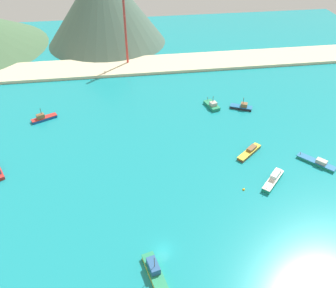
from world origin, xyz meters
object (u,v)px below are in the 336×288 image
(fishing_boat_2, at_px, (242,107))
(fishing_boat_8, at_px, (212,105))
(fishing_boat_3, at_px, (43,118))
(fishing_boat_4, at_px, (155,273))
(fishing_boat_0, at_px, (250,152))
(fishing_boat_7, at_px, (274,179))
(fishing_boat_5, at_px, (317,162))
(buoy_0, at_px, (244,190))
(radio_tower, at_px, (125,25))

(fishing_boat_2, height_order, fishing_boat_8, fishing_boat_8)
(fishing_boat_3, relative_size, fishing_boat_4, 0.80)
(fishing_boat_0, height_order, fishing_boat_8, fishing_boat_8)
(fishing_boat_3, distance_m, fishing_boat_4, 71.93)
(fishing_boat_3, xyz_separation_m, fishing_boat_7, (66.31, -41.29, 0.24))
(fishing_boat_5, height_order, buoy_0, fishing_boat_5)
(fishing_boat_2, xyz_separation_m, fishing_boat_7, (-3.60, -38.74, 0.28))
(fishing_boat_0, relative_size, radio_tower, 0.26)
(fishing_boat_0, distance_m, buoy_0, 16.27)
(buoy_0, bearing_deg, fishing_boat_2, 72.91)
(fishing_boat_0, height_order, buoy_0, fishing_boat_0)
(fishing_boat_4, relative_size, fishing_boat_5, 1.11)
(fishing_boat_3, xyz_separation_m, radio_tower, (31.17, 41.64, 17.02))
(fishing_boat_5, height_order, fishing_boat_8, fishing_boat_8)
(fishing_boat_5, distance_m, fishing_boat_8, 42.13)
(radio_tower, bearing_deg, fishing_boat_4, -89.95)
(fishing_boat_5, xyz_separation_m, radio_tower, (-50.68, 77.39, 17.18))
(buoy_0, bearing_deg, fishing_boat_8, 87.26)
(fishing_boat_0, distance_m, fishing_boat_3, 70.01)
(fishing_boat_0, bearing_deg, fishing_boat_3, 156.26)
(fishing_boat_0, height_order, radio_tower, radio_tower)
(fishing_boat_0, xyz_separation_m, fishing_boat_8, (-4.57, 28.16, 0.16))
(fishing_boat_8, relative_size, buoy_0, 10.85)
(fishing_boat_3, relative_size, fishing_boat_8, 1.13)
(fishing_boat_7, height_order, buoy_0, fishing_boat_7)
(fishing_boat_2, bearing_deg, fishing_boat_4, -121.84)
(fishing_boat_7, relative_size, radio_tower, 0.25)
(fishing_boat_4, distance_m, fishing_boat_5, 58.33)
(fishing_boat_3, relative_size, fishing_boat_7, 0.99)
(fishing_boat_8, height_order, buoy_0, fishing_boat_8)
(fishing_boat_4, distance_m, buoy_0, 34.07)
(fishing_boat_0, relative_size, buoy_0, 12.92)
(fishing_boat_2, height_order, fishing_boat_3, fishing_boat_3)
(fishing_boat_7, height_order, fishing_boat_8, fishing_boat_8)
(fishing_boat_3, xyz_separation_m, fishing_boat_5, (81.84, -35.75, -0.16))
(fishing_boat_4, height_order, buoy_0, fishing_boat_4)
(buoy_0, bearing_deg, fishing_boat_7, 11.14)
(fishing_boat_2, distance_m, radio_tower, 61.19)
(fishing_boat_7, bearing_deg, fishing_boat_5, 19.61)
(radio_tower, bearing_deg, fishing_boat_3, -126.81)
(fishing_boat_2, height_order, fishing_boat_5, fishing_boat_2)
(fishing_boat_0, height_order, fishing_boat_3, fishing_boat_3)
(fishing_boat_8, bearing_deg, fishing_boat_0, -80.79)
(fishing_boat_0, xyz_separation_m, fishing_boat_3, (-64.08, 28.19, 0.14))
(fishing_boat_5, relative_size, radio_tower, 0.28)
(fishing_boat_3, xyz_separation_m, buoy_0, (57.46, -43.03, -0.69))
(fishing_boat_7, bearing_deg, fishing_boat_0, 99.62)
(fishing_boat_2, xyz_separation_m, fishing_boat_3, (-69.90, 2.55, 0.04))
(fishing_boat_4, height_order, radio_tower, radio_tower)
(fishing_boat_4, height_order, fishing_boat_8, fishing_boat_4)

